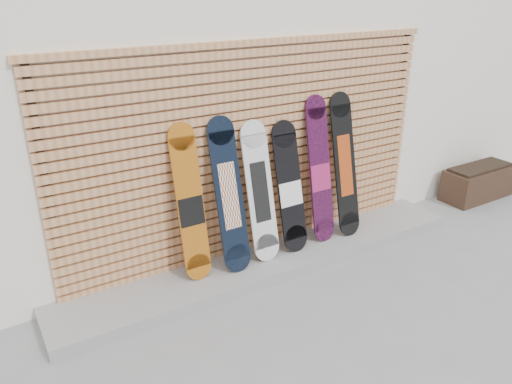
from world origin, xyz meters
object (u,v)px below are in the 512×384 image
Objects in this scene: snowboard_1 at (229,196)px; snowboard_4 at (320,171)px; snowboard_2 at (260,192)px; planter_box at (478,182)px; snowboard_3 at (290,188)px; snowboard_5 at (345,166)px; snowboard_0 at (190,205)px.

snowboard_1 is 0.96× the size of snowboard_4.
planter_box is at bearing -1.21° from snowboard_2.
planter_box is 0.69× the size of snowboard_1.
snowboard_3 is (-3.13, 0.07, 0.56)m from planter_box.
snowboard_1 is 1.06× the size of snowboard_2.
snowboard_5 is at bearing -0.51° from snowboard_2.
snowboard_1 is 0.73m from snowboard_3.
snowboard_0 is at bearing 178.24° from snowboard_2.
snowboard_1 reaches higher than snowboard_0.
snowboard_1 is at bearing 179.11° from planter_box.
planter_box is 3.55m from snowboard_2.
snowboard_3 is 0.86× the size of snowboard_4.
snowboard_1 is at bearing -177.83° from snowboard_2.
snowboard_1 is at bearing -178.69° from snowboard_4.
snowboard_5 is at bearing -1.02° from snowboard_0.
snowboard_3 reaches higher than planter_box.
snowboard_2 is at bearing -179.09° from snowboard_4.
snowboard_2 is at bearing 179.62° from snowboard_3.
snowboard_2 reaches higher than snowboard_3.
snowboard_3 is 0.87× the size of snowboard_5.
planter_box is 0.66× the size of snowboard_4.
snowboard_5 is at bearing 178.47° from planter_box.
snowboard_4 reaches higher than snowboard_1.
snowboard_4 is at bearing 0.91° from snowboard_2.
snowboard_2 is (0.75, -0.02, -0.03)m from snowboard_0.
planter_box is 2.49m from snowboard_5.
snowboard_1 is at bearing -179.12° from snowboard_3.
snowboard_3 is at bearing -177.91° from snowboard_4.
snowboard_2 is 0.90× the size of snowboard_4.
planter_box is 4.30m from snowboard_0.
snowboard_0 reaches higher than snowboard_2.
snowboard_4 is (1.13, 0.03, 0.02)m from snowboard_1.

